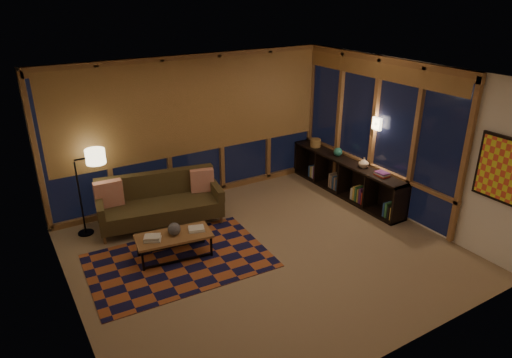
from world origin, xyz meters
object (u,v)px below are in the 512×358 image
coffee_table (174,246)px  floor_lamp (80,194)px  sofa (160,202)px  bookshelf (345,177)px

coffee_table → floor_lamp: (-1.00, 1.43, 0.52)m
coffee_table → sofa: bearing=88.1°
sofa → floor_lamp: bearing=174.4°
coffee_table → bookshelf: size_ratio=0.39×
sofa → coffee_table: size_ratio=1.82×
sofa → coffee_table: 1.13m
sofa → bookshelf: (3.51, -0.69, -0.06)m
coffee_table → floor_lamp: 1.82m
sofa → bookshelf: size_ratio=0.71×
sofa → bookshelf: sofa is taller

